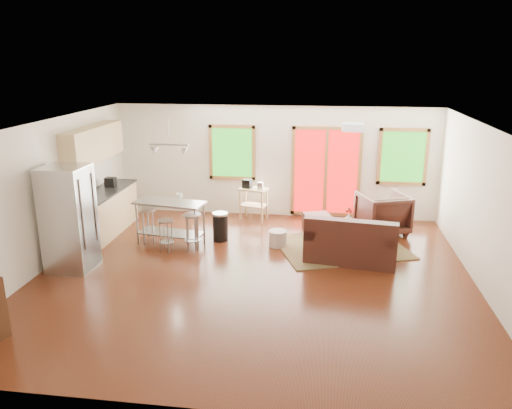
# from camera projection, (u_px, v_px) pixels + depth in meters

# --- Properties ---
(floor) EXTENTS (7.50, 7.00, 0.02)m
(floor) POSITION_uv_depth(u_px,v_px,m) (254.00, 276.00, 8.72)
(floor) COLOR #38160B
(floor) RESTS_ON ground
(ceiling) EXTENTS (7.50, 7.00, 0.02)m
(ceiling) POSITION_uv_depth(u_px,v_px,m) (253.00, 125.00, 7.97)
(ceiling) COLOR white
(ceiling) RESTS_ON ground
(back_wall) EXTENTS (7.50, 0.02, 2.60)m
(back_wall) POSITION_uv_depth(u_px,v_px,m) (275.00, 162.00, 11.68)
(back_wall) COLOR white
(back_wall) RESTS_ON ground
(left_wall) EXTENTS (0.02, 7.00, 2.60)m
(left_wall) POSITION_uv_depth(u_px,v_px,m) (44.00, 196.00, 8.84)
(left_wall) COLOR white
(left_wall) RESTS_ON ground
(right_wall) EXTENTS (0.02, 7.00, 2.60)m
(right_wall) POSITION_uv_depth(u_px,v_px,m) (489.00, 213.00, 7.86)
(right_wall) COLOR white
(right_wall) RESTS_ON ground
(front_wall) EXTENTS (7.50, 0.02, 2.60)m
(front_wall) POSITION_uv_depth(u_px,v_px,m) (205.00, 302.00, 5.01)
(front_wall) COLOR white
(front_wall) RESTS_ON ground
(window_left) EXTENTS (1.10, 0.05, 1.30)m
(window_left) POSITION_uv_depth(u_px,v_px,m) (232.00, 153.00, 11.70)
(window_left) COLOR #195A13
(window_left) RESTS_ON back_wall
(french_doors) EXTENTS (1.60, 0.05, 2.10)m
(french_doors) POSITION_uv_depth(u_px,v_px,m) (326.00, 172.00, 11.53)
(french_doors) COLOR #B90C0B
(french_doors) RESTS_ON back_wall
(window_right) EXTENTS (1.10, 0.05, 1.30)m
(window_right) POSITION_uv_depth(u_px,v_px,m) (403.00, 157.00, 11.20)
(window_right) COLOR #195A13
(window_right) RESTS_ON back_wall
(rug) EXTENTS (2.93, 2.60, 0.02)m
(rug) POSITION_uv_depth(u_px,v_px,m) (341.00, 247.00, 9.98)
(rug) COLOR #44623B
(rug) RESTS_ON floor
(loveseat) EXTENTS (1.77, 1.15, 0.88)m
(loveseat) POSITION_uv_depth(u_px,v_px,m) (351.00, 242.00, 9.27)
(loveseat) COLOR black
(loveseat) RESTS_ON floor
(coffee_table) EXTENTS (1.08, 0.80, 0.38)m
(coffee_table) POSITION_uv_depth(u_px,v_px,m) (362.00, 228.00, 10.08)
(coffee_table) COLOR #382012
(coffee_table) RESTS_ON floor
(armchair) EXTENTS (1.19, 1.15, 0.97)m
(armchair) POSITION_uv_depth(u_px,v_px,m) (383.00, 211.00, 10.68)
(armchair) COLOR black
(armchair) RESTS_ON floor
(ottoman) EXTENTS (0.69, 0.69, 0.36)m
(ottoman) POSITION_uv_depth(u_px,v_px,m) (317.00, 223.00, 10.88)
(ottoman) COLOR black
(ottoman) RESTS_ON floor
(pouf) EXTENTS (0.48, 0.48, 0.32)m
(pouf) POSITION_uv_depth(u_px,v_px,m) (278.00, 238.00, 10.02)
(pouf) COLOR #BEB5A8
(pouf) RESTS_ON floor
(vase) EXTENTS (0.23, 0.24, 0.33)m
(vase) POSITION_uv_depth(u_px,v_px,m) (349.00, 218.00, 10.13)
(vase) COLOR silver
(vase) RESTS_ON coffee_table
(book) EXTENTS (0.23, 0.10, 0.31)m
(book) POSITION_uv_depth(u_px,v_px,m) (359.00, 219.00, 9.92)
(book) COLOR maroon
(book) RESTS_ON coffee_table
(cabinets) EXTENTS (0.64, 2.24, 2.30)m
(cabinets) POSITION_uv_depth(u_px,v_px,m) (102.00, 192.00, 10.52)
(cabinets) COLOR tan
(cabinets) RESTS_ON floor
(refrigerator) EXTENTS (0.78, 0.74, 1.87)m
(refrigerator) POSITION_uv_depth(u_px,v_px,m) (69.00, 219.00, 8.75)
(refrigerator) COLOR #B7BABC
(refrigerator) RESTS_ON floor
(island) EXTENTS (1.47, 0.78, 0.89)m
(island) POSITION_uv_depth(u_px,v_px,m) (170.00, 215.00, 10.01)
(island) COLOR #B7BABC
(island) RESTS_ON floor
(cup) EXTENTS (0.16, 0.14, 0.13)m
(cup) POSITION_uv_depth(u_px,v_px,m) (179.00, 195.00, 9.92)
(cup) COLOR white
(cup) RESTS_ON island
(bar_stool_a) EXTENTS (0.44, 0.44, 0.74)m
(bar_stool_a) POSITION_uv_depth(u_px,v_px,m) (148.00, 217.00, 10.06)
(bar_stool_a) COLOR #B7BABC
(bar_stool_a) RESTS_ON floor
(bar_stool_b) EXTENTS (0.36, 0.36, 0.65)m
(bar_stool_b) POSITION_uv_depth(u_px,v_px,m) (166.00, 228.00, 9.64)
(bar_stool_b) COLOR #B7BABC
(bar_stool_b) RESTS_ON floor
(bar_stool_c) EXTENTS (0.41, 0.41, 0.76)m
(bar_stool_c) POSITION_uv_depth(u_px,v_px,m) (192.00, 224.00, 9.65)
(bar_stool_c) COLOR #B7BABC
(bar_stool_c) RESTS_ON floor
(trash_can) EXTENTS (0.38, 0.38, 0.60)m
(trash_can) POSITION_uv_depth(u_px,v_px,m) (220.00, 226.00, 10.28)
(trash_can) COLOR black
(trash_can) RESTS_ON floor
(kitchen_cart) EXTENTS (0.70, 0.54, 0.95)m
(kitchen_cart) POSITION_uv_depth(u_px,v_px,m) (253.00, 193.00, 11.49)
(kitchen_cart) COLOR tan
(kitchen_cart) RESTS_ON floor
(ceiling_flush) EXTENTS (0.35, 0.35, 0.12)m
(ceiling_flush) POSITION_uv_depth(u_px,v_px,m) (353.00, 127.00, 8.36)
(ceiling_flush) COLOR white
(ceiling_flush) RESTS_ON ceiling
(pendant_light) EXTENTS (0.80, 0.18, 0.79)m
(pendant_light) POSITION_uv_depth(u_px,v_px,m) (169.00, 150.00, 9.85)
(pendant_light) COLOR gray
(pendant_light) RESTS_ON ceiling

